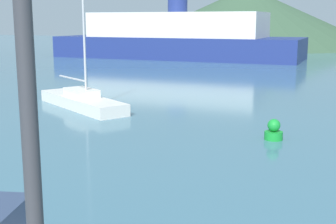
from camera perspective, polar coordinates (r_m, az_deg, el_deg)
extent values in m
cube|color=white|center=(26.21, -10.46, 1.18)|extent=(7.20, 5.05, 0.62)
cube|color=white|center=(26.12, -10.50, 2.33)|extent=(2.49, 2.11, 0.44)
cylinder|color=#BCBCC1|center=(25.36, -10.17, 8.57)|extent=(0.12, 0.12, 6.15)
cylinder|color=#BCBCC1|center=(27.01, -11.60, 4.03)|extent=(2.92, 1.69, 0.10)
cube|color=navy|center=(60.69, 1.16, 7.89)|extent=(31.54, 10.62, 2.68)
cube|color=silver|center=(60.60, 1.17, 10.59)|extent=(22.11, 8.92, 3.05)
cylinder|color=navy|center=(60.62, 1.18, 12.79)|extent=(2.48, 2.48, 1.60)
cylinder|color=green|center=(19.41, 12.74, -2.81)|extent=(0.74, 0.74, 0.33)
sphere|color=green|center=(19.31, 12.79, -1.59)|extent=(0.52, 0.52, 0.52)
cone|color=#38563D|center=(93.55, 9.58, 11.43)|extent=(49.17, 49.17, 11.04)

